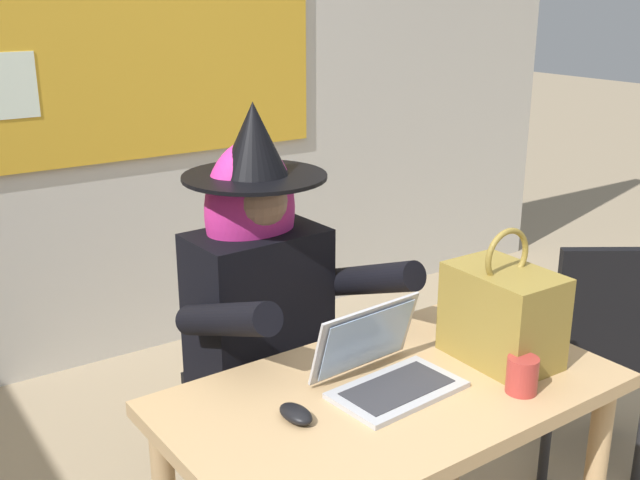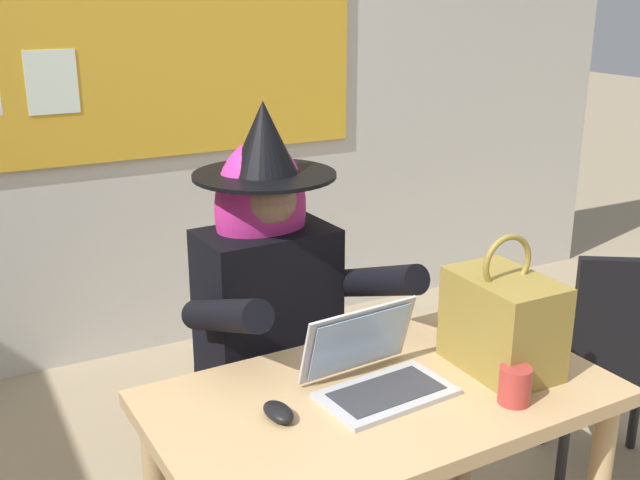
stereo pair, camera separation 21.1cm
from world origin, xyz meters
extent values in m
cube|color=beige|center=(0.00, 2.09, 1.33)|extent=(5.82, 0.10, 2.66)
cube|color=gold|center=(0.00, 2.03, 1.55)|extent=(2.40, 0.02, 1.20)
cube|color=white|center=(-0.22, 2.01, 1.31)|extent=(0.21, 0.00, 0.27)
cube|color=tan|center=(0.20, 0.07, 0.69)|extent=(1.19, 0.70, 0.04)
cylinder|color=tan|center=(0.72, 0.36, 0.34)|extent=(0.06, 0.06, 0.67)
cube|color=black|center=(0.16, 0.68, 0.43)|extent=(0.46, 0.46, 0.04)
cube|color=black|center=(0.18, 0.87, 0.68)|extent=(0.38, 0.08, 0.45)
cylinder|color=#262628|center=(0.32, 0.50, 0.21)|extent=(0.04, 0.04, 0.41)
cylinder|color=#262628|center=(0.35, 0.83, 0.21)|extent=(0.04, 0.04, 0.41)
cylinder|color=#262628|center=(0.01, 0.87, 0.21)|extent=(0.04, 0.04, 0.41)
cylinder|color=black|center=(0.27, 0.50, 0.48)|extent=(0.17, 0.43, 0.15)
cylinder|color=black|center=(0.07, 0.49, 0.48)|extent=(0.17, 0.43, 0.15)
cube|color=black|center=(0.16, 0.70, 0.71)|extent=(0.43, 0.28, 0.52)
cylinder|color=black|center=(0.43, 0.49, 0.83)|extent=(0.11, 0.47, 0.24)
cylinder|color=black|center=(-0.07, 0.46, 0.83)|extent=(0.11, 0.47, 0.24)
sphere|color=#A37A60|center=(0.16, 0.70, 1.07)|extent=(0.20, 0.20, 0.20)
ellipsoid|color=#D82D8C|center=(0.16, 0.73, 1.03)|extent=(0.31, 0.24, 0.44)
cylinder|color=black|center=(0.16, 0.70, 1.15)|extent=(0.44, 0.44, 0.01)
cone|color=black|center=(0.16, 0.70, 1.26)|extent=(0.21, 0.21, 0.22)
cube|color=#B7B7BC|center=(0.19, 0.04, 0.72)|extent=(0.35, 0.22, 0.01)
cube|color=#333338|center=(0.19, 0.04, 0.73)|extent=(0.29, 0.16, 0.00)
cube|color=#B7B7BC|center=(0.18, 0.17, 0.82)|extent=(0.34, 0.09, 0.19)
cube|color=#99B7E0|center=(0.18, 0.16, 0.82)|extent=(0.29, 0.08, 0.17)
ellipsoid|color=black|center=(-0.09, 0.08, 0.73)|extent=(0.07, 0.11, 0.03)
cube|color=olive|center=(0.55, 0.03, 0.84)|extent=(0.20, 0.30, 0.26)
torus|color=olive|center=(0.55, 0.03, 1.01)|extent=(0.16, 0.02, 0.16)
cylinder|color=#B23833|center=(0.46, -0.13, 0.76)|extent=(0.08, 0.08, 0.09)
cube|color=black|center=(1.28, 0.28, 0.42)|extent=(0.58, 0.58, 0.04)
cube|color=black|center=(1.17, 0.12, 0.66)|extent=(0.34, 0.24, 0.45)
cylinder|color=#262628|center=(1.23, 0.51, 0.20)|extent=(0.04, 0.04, 0.40)
cylinder|color=#262628|center=(1.51, 0.33, 0.20)|extent=(0.04, 0.04, 0.40)
cylinder|color=#262628|center=(1.04, 0.23, 0.20)|extent=(0.04, 0.04, 0.40)
camera|label=1|loc=(-0.94, -1.29, 1.69)|focal=43.32mm
camera|label=2|loc=(-0.75, -1.40, 1.69)|focal=43.32mm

